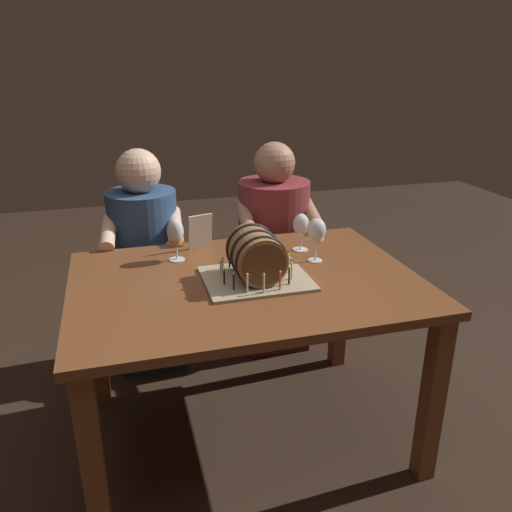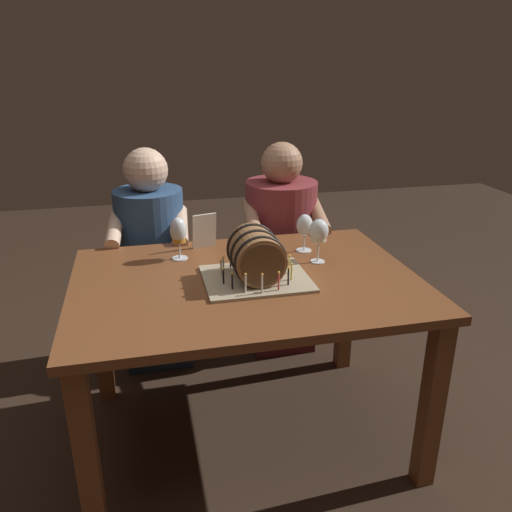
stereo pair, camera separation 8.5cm
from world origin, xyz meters
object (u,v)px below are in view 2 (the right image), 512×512
object	(u,v)px
dining_table	(246,303)
barrel_cake	(256,258)
wine_glass_white	(319,232)
person_seated_left	(153,267)
person_seated_right	(280,253)
menu_card	(204,231)
wine_glass_amber	(178,233)
wine_glass_empty	(305,226)

from	to	relation	value
dining_table	barrel_cake	size ratio (longest dim) A/B	3.32
wine_glass_white	person_seated_left	bearing A→B (deg)	137.42
barrel_cake	person_seated_right	size ratio (longest dim) A/B	0.35
dining_table	wine_glass_white	distance (m)	0.42
barrel_cake	person_seated_left	bearing A→B (deg)	116.92
barrel_cake	menu_card	distance (m)	0.43
wine_glass_white	person_seated_left	xyz separation A→B (m)	(-0.67, 0.62, -0.34)
wine_glass_amber	wine_glass_white	xyz separation A→B (m)	(0.56, -0.17, 0.01)
barrel_cake	wine_glass_amber	distance (m)	0.40
dining_table	person_seated_left	xyz separation A→B (m)	(-0.34, 0.72, -0.10)
wine_glass_empty	person_seated_right	distance (m)	0.57
menu_card	person_seated_right	world-z (taller)	person_seated_right
wine_glass_amber	person_seated_left	world-z (taller)	person_seated_left
dining_table	wine_glass_empty	bearing A→B (deg)	37.54
wine_glass_empty	person_seated_left	xyz separation A→B (m)	(-0.66, 0.48, -0.33)
menu_card	wine_glass_white	bearing A→B (deg)	-45.77
wine_glass_amber	menu_card	bearing A→B (deg)	41.88
wine_glass_amber	wine_glass_white	size ratio (longest dim) A/B	0.98
wine_glass_empty	wine_glass_amber	bearing A→B (deg)	176.96
dining_table	menu_card	bearing A→B (deg)	106.01
wine_glass_amber	person_seated_left	distance (m)	0.57
barrel_cake	person_seated_left	xyz separation A→B (m)	(-0.38, 0.74, -0.30)
wine_glass_white	menu_card	distance (m)	0.52
barrel_cake	person_seated_right	xyz separation A→B (m)	(0.31, 0.74, -0.29)
person_seated_left	person_seated_right	bearing A→B (deg)	0.03
wine_glass_amber	barrel_cake	bearing A→B (deg)	-47.60
wine_glass_white	person_seated_left	distance (m)	0.98
dining_table	menu_card	world-z (taller)	menu_card
wine_glass_amber	menu_card	xyz separation A→B (m)	(0.12, 0.11, -0.04)
wine_glass_white	wine_glass_amber	bearing A→B (deg)	163.33
barrel_cake	person_seated_right	bearing A→B (deg)	67.52
wine_glass_empty	wine_glass_amber	size ratio (longest dim) A/B	0.92
wine_glass_empty	wine_glass_amber	distance (m)	0.55
barrel_cake	wine_glass_white	bearing A→B (deg)	22.82
barrel_cake	wine_glass_white	world-z (taller)	barrel_cake
wine_glass_amber	menu_card	distance (m)	0.17
wine_glass_empty	menu_card	world-z (taller)	wine_glass_empty
menu_card	person_seated_left	distance (m)	0.50
wine_glass_white	person_seated_right	world-z (taller)	person_seated_right
menu_card	person_seated_right	distance (m)	0.63
barrel_cake	wine_glass_empty	bearing A→B (deg)	43.32
wine_glass_empty	barrel_cake	bearing A→B (deg)	-136.68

